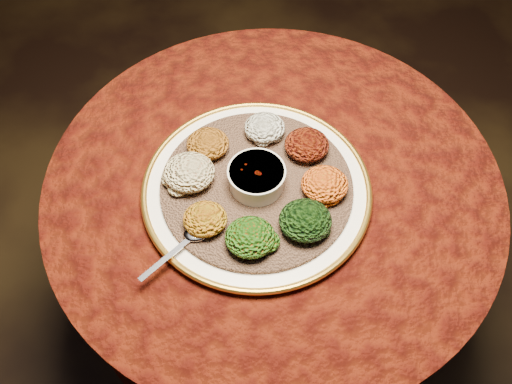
{
  "coord_description": "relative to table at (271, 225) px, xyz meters",
  "views": [
    {
      "loc": [
        -0.05,
        -0.69,
        1.7
      ],
      "look_at": [
        -0.04,
        -0.05,
        0.76
      ],
      "focal_mm": 40.0,
      "sensor_mm": 36.0,
      "label": 1
    }
  ],
  "objects": [
    {
      "name": "spoon",
      "position": [
        -0.16,
        -0.15,
        0.21
      ],
      "size": [
        0.12,
        0.12,
        0.01
      ],
      "rotation": [
        0.0,
        0.0,
        -2.37
      ],
      "color": "silver",
      "rests_on": "injera"
    },
    {
      "name": "portion_timatim",
      "position": [
        -0.17,
        -0.01,
        0.23
      ],
      "size": [
        0.1,
        0.1,
        0.05
      ],
      "primitive_type": "ellipsoid",
      "color": "maroon",
      "rests_on": "injera"
    },
    {
      "name": "injera",
      "position": [
        -0.04,
        -0.03,
        0.2
      ],
      "size": [
        0.46,
        0.46,
        0.01
      ],
      "primitive_type": "cylinder",
      "rotation": [
        0.0,
        0.0,
        -0.21
      ],
      "color": "brown",
      "rests_on": "platter"
    },
    {
      "name": "stew_bowl",
      "position": [
        -0.04,
        -0.03,
        0.24
      ],
      "size": [
        0.12,
        0.12,
        0.05
      ],
      "color": "silver",
      "rests_on": "injera"
    },
    {
      "name": "platter",
      "position": [
        -0.04,
        -0.03,
        0.19
      ],
      "size": [
        0.5,
        0.5,
        0.02
      ],
      "rotation": [
        0.0,
        0.0,
        0.11
      ],
      "color": "white",
      "rests_on": "table"
    },
    {
      "name": "portion_gomen",
      "position": [
        0.05,
        -0.13,
        0.23
      ],
      "size": [
        0.1,
        0.1,
        0.05
      ],
      "primitive_type": "ellipsoid",
      "color": "black",
      "rests_on": "injera"
    },
    {
      "name": "portion_mixveg",
      "position": [
        -0.05,
        -0.16,
        0.23
      ],
      "size": [
        0.09,
        0.09,
        0.05
      ],
      "primitive_type": "ellipsoid",
      "color": "#9E2D0A",
      "rests_on": "injera"
    },
    {
      "name": "portion_tikil",
      "position": [
        0.1,
        -0.05,
        0.23
      ],
      "size": [
        0.09,
        0.09,
        0.05
      ],
      "primitive_type": "ellipsoid",
      "color": "#C18010",
      "rests_on": "injera"
    },
    {
      "name": "portion_shiro",
      "position": [
        -0.13,
        0.06,
        0.23
      ],
      "size": [
        0.09,
        0.08,
        0.04
      ],
      "primitive_type": "ellipsoid",
      "color": "#884910",
      "rests_on": "injera"
    },
    {
      "name": "portion_ayib",
      "position": [
        -0.02,
        0.1,
        0.23
      ],
      "size": [
        0.09,
        0.08,
        0.04
      ],
      "primitive_type": "ellipsoid",
      "color": "silver",
      "rests_on": "injera"
    },
    {
      "name": "table",
      "position": [
        0.0,
        0.0,
        0.0
      ],
      "size": [
        0.96,
        0.96,
        0.73
      ],
      "color": "black",
      "rests_on": "ground"
    },
    {
      "name": "portion_kik",
      "position": [
        -0.14,
        -0.12,
        0.23
      ],
      "size": [
        0.08,
        0.08,
        0.04
      ],
      "primitive_type": "ellipsoid",
      "color": "#9C6E0D",
      "rests_on": "injera"
    },
    {
      "name": "portion_kitfo",
      "position": [
        0.07,
        0.05,
        0.23
      ],
      "size": [
        0.09,
        0.09,
        0.04
      ],
      "primitive_type": "ellipsoid",
      "color": "black",
      "rests_on": "injera"
    }
  ]
}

